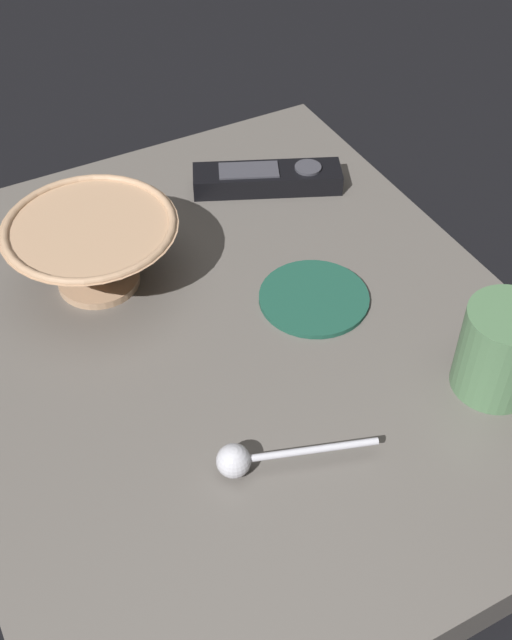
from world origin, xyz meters
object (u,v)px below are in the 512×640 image
at_px(teaspoon, 246,459).
at_px(drink_coaster, 316,300).
at_px(cereal_bowl, 94,250).
at_px(coffee_mug, 501,350).
at_px(tv_remote_near, 267,179).

relative_size(teaspoon, drink_coaster, 1.17).
height_order(cereal_bowl, teaspoon, cereal_bowl).
bearing_deg(teaspoon, cereal_bowl, -84.38).
relative_size(cereal_bowl, coffee_mug, 1.98).
distance_m(coffee_mug, drink_coaster, 0.18).
bearing_deg(tv_remote_near, cereal_bowl, 15.52).
distance_m(tv_remote_near, drink_coaster, 0.19).
relative_size(teaspoon, tv_remote_near, 0.74).
xyz_separation_m(tv_remote_near, drink_coaster, (0.05, 0.19, -0.01)).
xyz_separation_m(teaspoon, drink_coaster, (-0.15, -0.14, -0.01)).
relative_size(cereal_bowl, tv_remote_near, 0.99).
height_order(cereal_bowl, tv_remote_near, cereal_bowl).
distance_m(cereal_bowl, drink_coaster, 0.22).
height_order(cereal_bowl, coffee_mug, coffee_mug).
distance_m(cereal_bowl, coffee_mug, 0.38).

